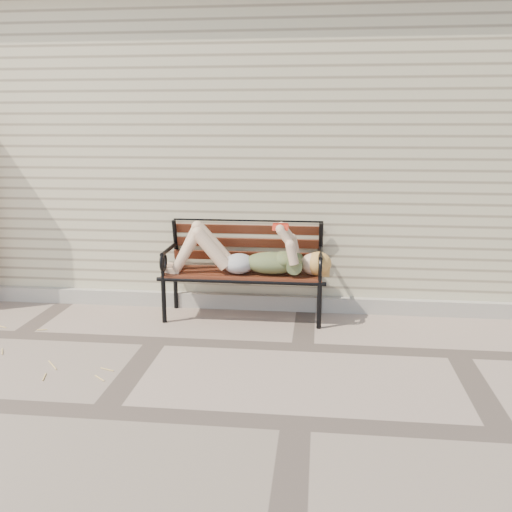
# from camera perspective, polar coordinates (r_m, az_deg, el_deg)

# --- Properties ---
(ground) EXTENTS (80.00, 80.00, 0.00)m
(ground) POSITION_cam_1_polar(r_m,az_deg,el_deg) (5.02, -9.90, -8.37)
(ground) COLOR gray
(ground) RESTS_ON ground
(house_wall) EXTENTS (8.00, 4.00, 3.00)m
(house_wall) POSITION_cam_1_polar(r_m,az_deg,el_deg) (7.61, -3.94, 10.59)
(house_wall) COLOR beige
(house_wall) RESTS_ON ground
(house_roof) EXTENTS (8.30, 4.30, 0.30)m
(house_roof) POSITION_cam_1_polar(r_m,az_deg,el_deg) (7.72, -4.14, 22.93)
(house_roof) COLOR #433530
(house_roof) RESTS_ON house_wall
(foundation_strip) EXTENTS (8.00, 0.10, 0.15)m
(foundation_strip) POSITION_cam_1_polar(r_m,az_deg,el_deg) (5.87, -7.29, -4.31)
(foundation_strip) COLOR #AAA699
(foundation_strip) RESTS_ON ground
(garden_bench) EXTENTS (1.64, 0.65, 1.06)m
(garden_bench) POSITION_cam_1_polar(r_m,az_deg,el_deg) (5.45, -1.13, 0.09)
(garden_bench) COLOR black
(garden_bench) RESTS_ON ground
(reading_woman) EXTENTS (1.54, 0.35, 0.49)m
(reading_woman) POSITION_cam_1_polar(r_m,az_deg,el_deg) (5.32, -1.17, 0.15)
(reading_woman) COLOR #0A3046
(reading_woman) RESTS_ON ground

